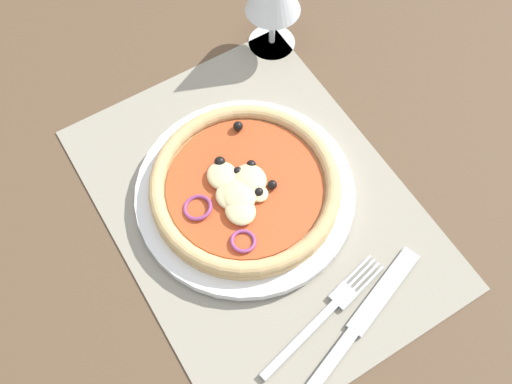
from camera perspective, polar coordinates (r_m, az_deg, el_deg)
The scene contains 6 objects.
ground_plane at distance 71.03cm, azimuth 0.23°, elevation -1.80°, with size 190.00×140.00×2.40cm, color brown.
placemat at distance 69.77cm, azimuth 0.23°, elevation -1.31°, with size 44.19×32.82×0.40cm, color gray.
plate at distance 69.51cm, azimuth -1.05°, elevation -0.12°, with size 25.78×25.78×1.38cm, color white.
pizza at distance 67.88cm, azimuth -1.13°, elevation 0.53°, with size 22.13×22.13×2.65cm.
fork at distance 65.27cm, azimuth 7.01°, elevation -11.27°, with size 5.48×17.88×0.44cm.
knife at distance 65.54cm, azimuth 10.29°, elevation -11.90°, with size 8.18×19.42×0.62cm.
Camera 1 is at (25.86, -16.20, 62.94)cm, focal length 41.52 mm.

